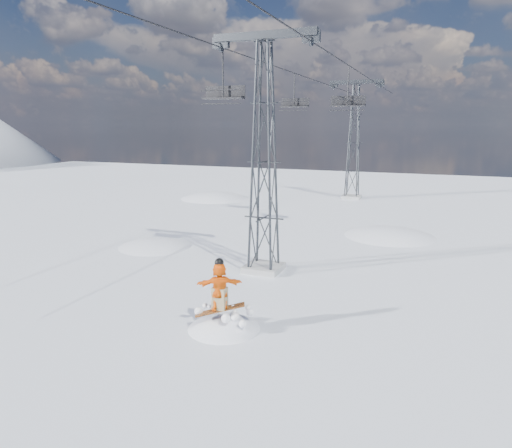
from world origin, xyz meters
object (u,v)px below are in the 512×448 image
Objects in this scene: lift_tower_near at (264,163)px; lift_tower_far at (354,143)px; snowboarder_jump at (225,369)px; lift_chair_near at (224,94)px.

lift_tower_near is 1.00× the size of lift_tower_far.
lift_chair_near is (-3.23, 7.04, 10.38)m from snowboarder_jump.
lift_chair_near reaches higher than snowboarder_jump.
snowboarder_jump is at bearing -81.40° from lift_tower_near.
snowboarder_jump is at bearing -88.15° from lift_tower_far.
lift_tower_near is at bearing -6.26° from lift_chair_near.
lift_tower_near is 3.96m from lift_chair_near.
lift_tower_far is (0.00, 25.00, 0.00)m from lift_tower_near.
lift_tower_near is 25.00m from lift_tower_far.
lift_chair_near is at bearing 114.62° from snowboarder_jump.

